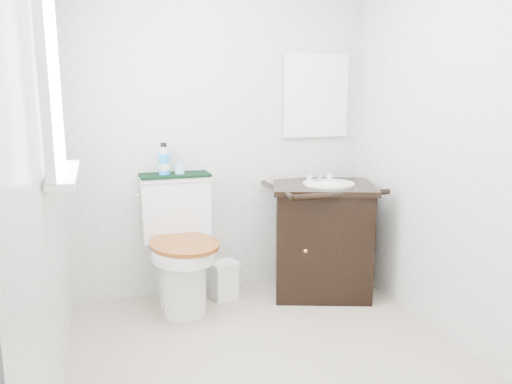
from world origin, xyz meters
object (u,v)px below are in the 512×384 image
trash_bin (224,280)px  vanity (322,235)px  toilet (180,252)px  mouthwash_bottle (164,160)px  cup (180,168)px

trash_bin → vanity: bearing=-6.6°
toilet → vanity: size_ratio=0.98×
toilet → mouthwash_bottle: 0.64m
trash_bin → cup: size_ratio=3.47×
toilet → mouthwash_bottle: size_ratio=4.13×
trash_bin → cup: (-0.28, 0.10, 0.82)m
cup → trash_bin: bearing=-18.9°
vanity → mouthwash_bottle: mouthwash_bottle is taller
vanity → cup: (-1.01, 0.18, 0.53)m
vanity → mouthwash_bottle: bearing=170.8°
toilet → trash_bin: bearing=4.5°
vanity → cup: 1.15m
cup → toilet: bearing=-105.5°
vanity → trash_bin: (-0.73, 0.08, -0.29)m
trash_bin → cup: cup is taller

